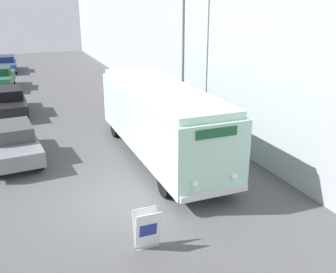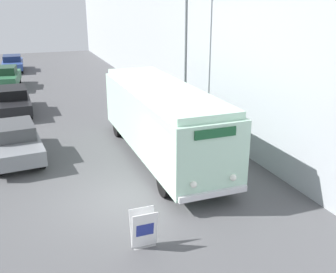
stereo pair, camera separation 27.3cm
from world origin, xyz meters
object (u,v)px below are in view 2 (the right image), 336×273
vintage_bus (162,118)px  parked_car_near (15,141)px  parked_car_distant (13,63)px  sign_board (144,229)px  parked_car_mid (14,100)px  parked_car_far (5,77)px  streetlamp (186,32)px

vintage_bus → parked_car_near: vintage_bus is taller
parked_car_near → parked_car_distant: (-0.01, 22.23, -0.03)m
sign_board → parked_car_mid: bearing=101.7°
sign_board → parked_car_far: size_ratio=0.24×
parked_car_distant → parked_car_near: bearing=-88.6°
vintage_bus → parked_car_mid: vintage_bus is taller
parked_car_near → parked_car_far: 14.74m
parked_car_near → parked_car_distant: parked_car_near is taller
parked_car_near → streetlamp: bearing=1.9°
parked_car_near → parked_car_mid: bearing=85.4°
streetlamp → parked_car_near: bearing=-173.6°
sign_board → streetlamp: size_ratio=0.14×
parked_car_mid → parked_car_far: bearing=92.7°
parked_car_near → parked_car_mid: parked_car_mid is taller
streetlamp → parked_car_near: 8.98m
vintage_bus → parked_car_mid: 10.95m
parked_car_mid → parked_car_distant: parked_car_mid is taller
sign_board → vintage_bus: bearing=65.9°
sign_board → parked_car_near: parked_car_near is taller
parked_car_near → sign_board: bearing=-72.8°
streetlamp → parked_car_far: bearing=121.7°
parked_car_mid → vintage_bus: bearing=-60.3°
vintage_bus → parked_car_near: bearing=160.2°
parked_car_near → parked_car_mid: size_ratio=0.95×
vintage_bus → parked_car_far: vintage_bus is taller
vintage_bus → sign_board: vintage_bus is taller
vintage_bus → streetlamp: bearing=52.1°
vintage_bus → parked_car_near: (-5.68, 2.04, -0.97)m
sign_board → parked_car_distant: (-3.13, 30.00, 0.20)m
sign_board → parked_car_distant: bearing=95.9°
streetlamp → parked_car_distant: size_ratio=1.64×
parked_car_far → vintage_bus: bearing=-63.7°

